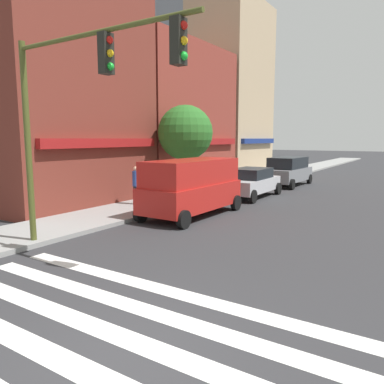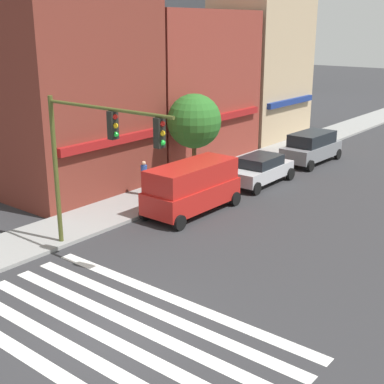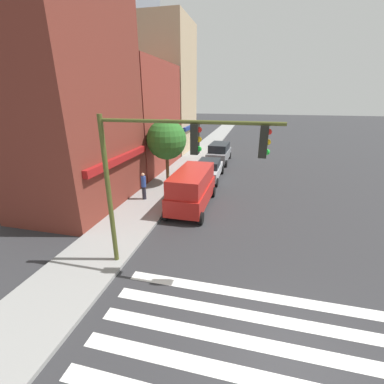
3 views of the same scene
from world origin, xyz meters
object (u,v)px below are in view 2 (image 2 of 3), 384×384
object	(u,v)px
pedestrian_blue_shirt	(144,177)
suv_grey	(311,147)
traffic_signal	(94,145)
van_red	(192,186)
street_tree	(194,121)
sedan_silver	(260,169)

from	to	relation	value
pedestrian_blue_shirt	suv_grey	bearing A→B (deg)	-79.36
traffic_signal	suv_grey	size ratio (longest dim) A/B	1.28
traffic_signal	pedestrian_blue_shirt	world-z (taller)	traffic_signal
van_red	traffic_signal	bearing A→B (deg)	-174.08
pedestrian_blue_shirt	van_red	bearing A→B (deg)	-157.85
street_tree	sedan_silver	bearing A→B (deg)	-50.79
van_red	sedan_silver	xyz separation A→B (m)	(5.96, 0.00, -0.44)
traffic_signal	sedan_silver	size ratio (longest dim) A/B	1.38
traffic_signal	suv_grey	distance (m)	18.60
sedan_silver	street_tree	world-z (taller)	street_tree
suv_grey	pedestrian_blue_shirt	bearing A→B (deg)	166.30
traffic_signal	pedestrian_blue_shirt	distance (m)	8.19
pedestrian_blue_shirt	traffic_signal	bearing A→B (deg)	146.80
van_red	pedestrian_blue_shirt	xyz separation A→B (m)	(0.22, 3.26, -0.21)
traffic_signal	van_red	world-z (taller)	traffic_signal
suv_grey	pedestrian_blue_shirt	xyz separation A→B (m)	(-11.84, 3.26, 0.04)
van_red	street_tree	world-z (taller)	street_tree
pedestrian_blue_shirt	street_tree	size ratio (longest dim) A/B	0.37
pedestrian_blue_shirt	sedan_silver	bearing A→B (deg)	-93.54
suv_grey	street_tree	xyz separation A→B (m)	(-8.38, 2.80, 2.46)
traffic_signal	street_tree	xyz separation A→B (m)	(9.91, 3.39, -0.87)
sedan_silver	suv_grey	xyz separation A→B (m)	(6.10, 0.00, 0.19)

